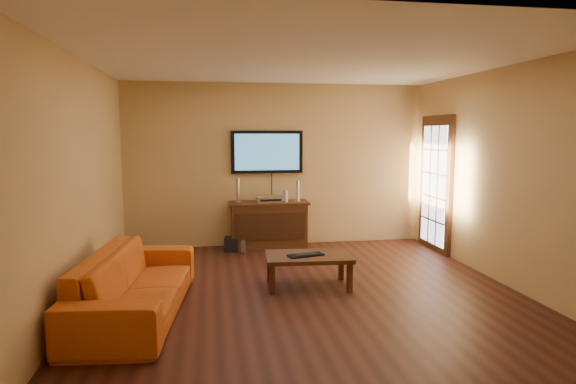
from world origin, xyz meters
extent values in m
plane|color=black|center=(0.00, 0.00, 0.00)|extent=(5.00, 5.00, 0.00)
plane|color=tan|center=(0.00, 2.50, 1.35)|extent=(5.00, 0.00, 5.00)
plane|color=tan|center=(-2.50, 0.00, 1.35)|extent=(0.00, 5.00, 5.00)
plane|color=tan|center=(2.50, 0.00, 1.35)|extent=(0.00, 5.00, 5.00)
plane|color=white|center=(0.00, 0.00, 2.70)|extent=(5.00, 5.00, 0.00)
cube|color=#391D0D|center=(2.46, 1.70, 1.05)|extent=(0.06, 1.02, 2.22)
cube|color=white|center=(2.42, 1.70, 1.05)|extent=(0.01, 0.79, 1.89)
cube|color=#391D0D|center=(-0.17, 2.25, 0.36)|extent=(1.22, 0.46, 0.73)
cube|color=black|center=(-0.17, 2.02, 0.40)|extent=(1.12, 0.02, 0.44)
cube|color=#391D0D|center=(-0.17, 2.25, 0.75)|extent=(1.29, 0.49, 0.04)
cube|color=black|center=(-0.17, 2.46, 1.57)|extent=(1.19, 0.07, 0.70)
cube|color=teal|center=(-0.17, 2.42, 1.57)|extent=(1.07, 0.01, 0.60)
cube|color=#391D0D|center=(0.06, 0.15, 0.38)|extent=(1.08, 0.69, 0.05)
cube|color=#391D0D|center=(-0.41, -0.08, 0.18)|extent=(0.06, 0.06, 0.35)
cube|color=#391D0D|center=(0.51, -0.14, 0.18)|extent=(0.06, 0.06, 0.35)
cube|color=#391D0D|center=(-0.38, 0.43, 0.18)|extent=(0.06, 0.06, 0.35)
cube|color=#391D0D|center=(0.54, 0.37, 0.18)|extent=(0.06, 0.06, 0.35)
imported|color=#C55415|center=(-1.89, -0.44, 0.44)|extent=(0.89, 2.33, 0.89)
cylinder|color=silver|center=(-0.67, 2.27, 0.77)|extent=(0.11, 0.11, 0.02)
cylinder|color=silver|center=(-0.67, 2.27, 0.97)|extent=(0.06, 0.06, 0.38)
cylinder|color=silver|center=(0.31, 2.23, 0.77)|extent=(0.09, 0.09, 0.01)
cylinder|color=silver|center=(0.31, 2.23, 0.94)|extent=(0.05, 0.05, 0.32)
cube|color=silver|center=(-0.17, 2.23, 0.81)|extent=(0.41, 0.31, 0.09)
cube|color=white|center=(0.10, 2.23, 0.86)|extent=(0.07, 0.15, 0.19)
cube|color=black|center=(-0.79, 2.12, 0.11)|extent=(0.25, 0.25, 0.22)
cylinder|color=white|center=(-0.62, 1.91, 0.10)|extent=(0.08, 0.08, 0.20)
sphere|color=white|center=(-0.62, 1.91, 0.20)|extent=(0.04, 0.04, 0.04)
cube|color=black|center=(0.02, 0.10, 0.41)|extent=(0.46, 0.26, 0.02)
cube|color=black|center=(0.02, 0.10, 0.43)|extent=(0.30, 0.18, 0.01)
camera|label=1|loc=(-1.10, -5.48, 1.88)|focal=30.00mm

